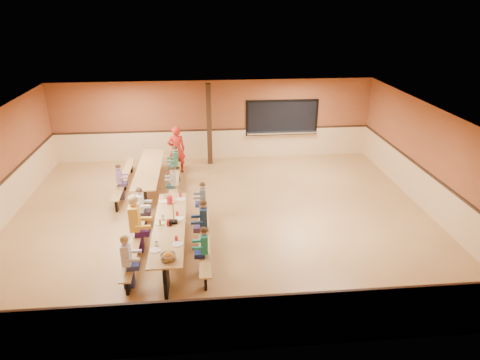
{
  "coord_description": "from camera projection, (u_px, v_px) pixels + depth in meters",
  "views": [
    {
      "loc": [
        -0.49,
        -10.77,
        5.8
      ],
      "look_at": [
        0.52,
        0.0,
        1.15
      ],
      "focal_mm": 32.0,
      "sensor_mm": 36.0,
      "label": 1
    }
  ],
  "objects": [
    {
      "name": "seated_child_navy_right",
      "position": [
        204.0,
        224.0,
        10.57
      ],
      "size": [
        0.4,
        0.32,
        1.26
      ],
      "primitive_type": null,
      "color": "navy",
      "rests_on": "ground"
    },
    {
      "name": "standing_woman",
      "position": [
        177.0,
        150.0,
        15.02
      ],
      "size": [
        0.69,
        0.52,
        1.7
      ],
      "primitive_type": "imported",
      "rotation": [
        0.0,
        0.0,
        3.33
      ],
      "color": "red",
      "rests_on": "ground"
    },
    {
      "name": "seated_child_white_left",
      "position": [
        127.0,
        262.0,
        9.08
      ],
      "size": [
        0.38,
        0.31,
        1.24
      ],
      "primitive_type": null,
      "color": "silver",
      "rests_on": "ground"
    },
    {
      "name": "seated_adult_yellow",
      "position": [
        135.0,
        224.0,
        10.34
      ],
      "size": [
        0.5,
        0.41,
        1.48
      ],
      "primitive_type": null,
      "color": "#F3B239",
      "rests_on": "ground"
    },
    {
      "name": "seated_child_purple_sec",
      "position": [
        120.0,
        182.0,
        13.11
      ],
      "size": [
        0.33,
        0.27,
        1.13
      ],
      "primitive_type": null,
      "color": "#9C679C",
      "rests_on": "ground"
    },
    {
      "name": "seated_child_char_right",
      "position": [
        203.0,
        202.0,
        11.84
      ],
      "size": [
        0.34,
        0.27,
        1.14
      ],
      "primitive_type": null,
      "color": "#575B62",
      "rests_on": "ground"
    },
    {
      "name": "cafeteria_table_main",
      "position": [
        170.0,
        233.0,
        10.37
      ],
      "size": [
        1.91,
        3.7,
        0.74
      ],
      "color": "#B28347",
      "rests_on": "ground"
    },
    {
      "name": "seated_child_teal_right",
      "position": [
        205.0,
        251.0,
        9.52
      ],
      "size": [
        0.35,
        0.29,
        1.17
      ],
      "primitive_type": null,
      "color": "teal",
      "rests_on": "ground"
    },
    {
      "name": "room_envelope",
      "position": [
        221.0,
        196.0,
        11.91
      ],
      "size": [
        12.04,
        10.04,
        3.02
      ],
      "color": "brown",
      "rests_on": "ground"
    },
    {
      "name": "seated_child_green_sec",
      "position": [
        176.0,
        163.0,
        14.42
      ],
      "size": [
        0.38,
        0.31,
        1.24
      ],
      "primitive_type": null,
      "color": "#326F4F",
      "rests_on": "ground"
    },
    {
      "name": "condiment_ketchup",
      "position": [
        168.0,
        223.0,
        10.21
      ],
      "size": [
        0.06,
        0.06,
        0.17
      ],
      "primitive_type": "cylinder",
      "color": "#B2140F",
      "rests_on": "cafeteria_table_main"
    },
    {
      "name": "napkin_dispenser",
      "position": [
        169.0,
        223.0,
        10.26
      ],
      "size": [
        0.1,
        0.14,
        0.13
      ],
      "primitive_type": "cube",
      "color": "black",
      "rests_on": "cafeteria_table_main"
    },
    {
      "name": "punch_pitcher",
      "position": [
        170.0,
        200.0,
        11.31
      ],
      "size": [
        0.16,
        0.16,
        0.22
      ],
      "primitive_type": "cylinder",
      "color": "#B41821",
      "rests_on": "cafeteria_table_main"
    },
    {
      "name": "kitchen_pass_through",
      "position": [
        282.0,
        119.0,
        16.36
      ],
      "size": [
        2.78,
        0.28,
        1.38
      ],
      "color": "black",
      "rests_on": "ground"
    },
    {
      "name": "table_paddle",
      "position": [
        174.0,
        218.0,
        10.33
      ],
      "size": [
        0.16,
        0.16,
        0.56
      ],
      "color": "black",
      "rests_on": "cafeteria_table_main"
    },
    {
      "name": "chip_bowl",
      "position": [
        168.0,
        256.0,
        8.91
      ],
      "size": [
        0.32,
        0.32,
        0.15
      ],
      "primitive_type": null,
      "color": "orange",
      "rests_on": "cafeteria_table_main"
    },
    {
      "name": "structural_post",
      "position": [
        209.0,
        125.0,
        15.6
      ],
      "size": [
        0.18,
        0.18,
        3.0
      ],
      "primitive_type": "cube",
      "color": "black",
      "rests_on": "ground"
    },
    {
      "name": "ground",
      "position": [
        222.0,
        218.0,
        12.18
      ],
      "size": [
        12.0,
        12.0,
        0.0
      ],
      "primitive_type": "plane",
      "color": "#9D6C3B",
      "rests_on": "ground"
    },
    {
      "name": "place_settings",
      "position": [
        169.0,
        223.0,
        10.27
      ],
      "size": [
        0.65,
        3.3,
        0.11
      ],
      "primitive_type": null,
      "color": "beige",
      "rests_on": "cafeteria_table_main"
    },
    {
      "name": "seated_child_grey_left",
      "position": [
        141.0,
        209.0,
        11.34
      ],
      "size": [
        0.37,
        0.31,
        1.22
      ],
      "primitive_type": null,
      "color": "white",
      "rests_on": "ground"
    },
    {
      "name": "cafeteria_table_second",
      "position": [
        150.0,
        174.0,
        13.85
      ],
      "size": [
        1.91,
        3.7,
        0.74
      ],
      "color": "#B28347",
      "rests_on": "ground"
    },
    {
      "name": "condiment_mustard",
      "position": [
        160.0,
        222.0,
        10.24
      ],
      "size": [
        0.06,
        0.06,
        0.17
      ],
      "primitive_type": "cylinder",
      "color": "yellow",
      "rests_on": "cafeteria_table_main"
    },
    {
      "name": "seated_child_tan_sec",
      "position": [
        174.0,
        184.0,
        12.99
      ],
      "size": [
        0.32,
        0.27,
        1.12
      ],
      "primitive_type": null,
      "color": "#A49384",
      "rests_on": "ground"
    }
  ]
}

